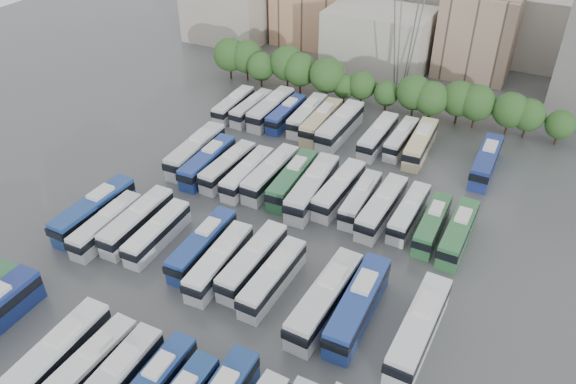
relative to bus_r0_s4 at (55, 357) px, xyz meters
The scene contains 41 objects.
ground 26.59m from the bus_r0_s4, 71.66° to the left, with size 220.00×220.00×0.00m, color #424447.
tree_line 67.59m from the bus_r0_s4, 85.32° to the left, with size 65.42×7.97×8.31m.
city_buildings 97.21m from the bus_r0_s4, 89.48° to the left, with size 102.00×35.00×20.00m.
bus_r0_s4 is the anchor object (origin of this frame).
bus_r0_s5 3.52m from the bus_r0_s4, ahead, with size 2.94×11.65×3.63m.
bus_r0_s6 6.77m from the bus_r0_s4, ahead, with size 2.80×12.22×3.82m.
bus_r1_s0 23.41m from the bus_r0_s4, 123.59° to the left, with size 3.18×12.98×4.05m.
bus_r1_s1 20.48m from the bus_r0_s4, 118.11° to the left, with size 2.66×11.56×3.62m.
bus_r1_s2 21.36m from the bus_r0_s4, 108.19° to the left, with size 2.81×12.19×3.81m.
bus_r1_s3 19.95m from the bus_r0_s4, 98.98° to the left, with size 2.71×11.18×3.49m.
bus_r1_s5 20.37m from the bus_r0_s4, 80.89° to the left, with size 2.88×12.08×3.77m.
bus_r1_s6 19.65m from the bus_r0_s4, 70.36° to the left, with size 3.00×12.01×3.74m.
bus_r1_s7 22.57m from the bus_r0_s4, 63.74° to the left, with size 2.91×12.16×3.80m.
bus_r1_s8 23.13m from the bus_r0_s4, 54.90° to the left, with size 2.89×11.75×3.66m.
bus_r1_s10 26.98m from the bus_r0_s4, 42.69° to the left, with size 3.58×13.57×4.22m.
bus_r1_s11 30.02m from the bus_r0_s4, 39.27° to the left, with size 3.03×13.31×4.17m.
bus_r1_s13 35.20m from the bus_r0_s4, 32.24° to the left, with size 3.34×13.42×4.18m.
bus_r2_s1 39.08m from the bus_r0_s4, 104.49° to the left, with size 3.39×13.19×4.11m.
bus_r2_s2 36.77m from the bus_r0_s4, 100.27° to the left, with size 2.89×12.18×3.80m.
bus_r2_s3 36.63m from the bus_r0_s4, 95.16° to the left, with size 3.00×11.63×3.62m.
bus_r2_s4 36.15m from the bus_r0_s4, 89.74° to the left, with size 2.58×11.59×3.63m.
bus_r2_s5 37.53m from the bus_r0_s4, 85.06° to the left, with size 3.04×12.54×3.91m.
bus_r2_s6 38.03m from the bus_r0_s4, 79.91° to the left, with size 3.23×12.60×3.92m.
bus_r2_s7 37.96m from the bus_r0_s4, 74.68° to the left, with size 3.56×13.58×4.22m.
bus_r2_s8 40.37m from the bus_r0_s4, 70.77° to the left, with size 3.22×12.27×3.81m.
bus_r2_s9 41.05m from the bus_r0_s4, 66.08° to the left, with size 2.54×11.07×3.46m.
bus_r2_s10 41.77m from the bus_r0_s4, 61.65° to the left, with size 3.23×12.45×3.87m.
bus_r2_s11 44.12m from the bus_r0_s4, 58.18° to the left, with size 2.71×11.14×3.48m.
bus_r2_s12 45.12m from the bus_r0_s4, 53.93° to the left, with size 2.44×10.98×3.44m.
bus_r2_s13 46.84m from the bus_r0_s4, 50.40° to the left, with size 2.76×11.70×3.66m.
bus_r3_s0 55.81m from the bus_r0_s4, 103.54° to the left, with size 2.77×11.24×3.50m.
bus_r3_s1 55.55m from the bus_r0_s4, 100.05° to the left, with size 2.75×11.04×3.44m.
bus_r3_s2 55.87m from the bus_r0_s4, 96.51° to the left, with size 2.85×12.64×3.96m.
bus_r3_s3 55.50m from the bus_r0_s4, 93.48° to the left, with size 2.55×11.13×3.48m.
bus_r3_s4 56.20m from the bus_r0_s4, 89.79° to the left, with size 3.05×12.14×3.78m.
bus_r3_s5 55.20m from the bus_r0_s4, 86.61° to the left, with size 2.86×12.54×3.92m.
bus_r3_s6 55.19m from the bus_r0_s4, 83.05° to the left, with size 3.30×13.55×4.23m.
bus_r3_s8 56.27m from the bus_r0_s4, 76.50° to the left, with size 2.92×12.03×3.76m.
bus_r3_s9 58.25m from the bus_r0_s4, 73.45° to the left, with size 2.66×10.95×3.42m.
bus_r3_s10 58.73m from the bus_r0_s4, 70.31° to the left, with size 3.08×12.40×3.87m.
bus_r3_s13 62.11m from the bus_r0_s4, 61.28° to the left, with size 2.74×12.41×3.89m.
Camera 1 is at (26.75, -46.23, 44.89)m, focal length 35.00 mm.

